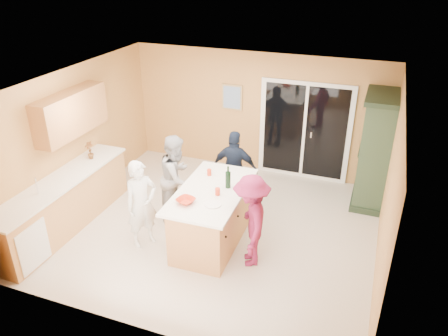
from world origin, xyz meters
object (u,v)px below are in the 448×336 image
(woman_grey, at_px, (177,178))
(green_hutch, at_px, (375,152))
(woman_white, at_px, (142,204))
(woman_navy, at_px, (235,169))
(kitchen_island, at_px, (212,218))
(woman_magenta, at_px, (251,221))

(woman_grey, bearing_deg, green_hutch, -65.16)
(green_hutch, distance_m, woman_white, 4.38)
(green_hutch, xyz_separation_m, woman_navy, (-2.41, -1.02, -0.30))
(woman_white, bearing_deg, woman_navy, 3.27)
(kitchen_island, relative_size, woman_magenta, 1.27)
(green_hutch, xyz_separation_m, woman_grey, (-3.24, -1.79, -0.25))
(woman_white, bearing_deg, woman_magenta, -52.11)
(woman_grey, distance_m, woman_magenta, 1.82)
(green_hutch, distance_m, woman_magenta, 3.07)
(kitchen_island, height_order, woman_magenta, woman_magenta)
(woman_magenta, bearing_deg, woman_white, -106.20)
(kitchen_island, xyz_separation_m, woman_magenta, (0.75, -0.28, 0.29))
(woman_white, bearing_deg, woman_grey, 23.04)
(green_hutch, height_order, woman_magenta, green_hutch)
(kitchen_island, distance_m, green_hutch, 3.35)
(kitchen_island, bearing_deg, woman_grey, 147.97)
(kitchen_island, relative_size, woman_navy, 1.28)
(kitchen_island, xyz_separation_m, woman_grey, (-0.88, 0.52, 0.33))
(woman_navy, distance_m, woman_magenta, 1.77)
(kitchen_island, relative_size, woman_grey, 1.20)
(woman_white, height_order, woman_magenta, woman_magenta)
(green_hutch, bearing_deg, woman_grey, -151.08)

